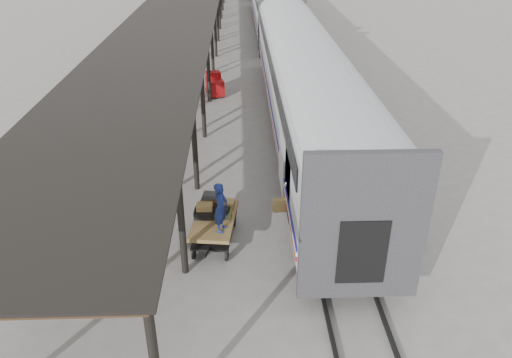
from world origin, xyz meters
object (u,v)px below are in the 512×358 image
object	(u,v)px
luggage_tug	(215,85)
porter	(221,207)
pedestrian	(190,95)
baggage_cart	(215,224)

from	to	relation	value
luggage_tug	porter	size ratio (longest dim) A/B	1.02
pedestrian	porter	bearing A→B (deg)	84.79
luggage_tug	porter	xyz separation A→B (m)	(0.82, -15.26, 1.06)
baggage_cart	pedestrian	bearing A→B (deg)	104.77
baggage_cart	luggage_tug	bearing A→B (deg)	98.83
baggage_cart	pedestrian	world-z (taller)	pedestrian
baggage_cart	pedestrian	distance (m)	12.36
porter	pedestrian	size ratio (longest dim) A/B	1.01
baggage_cart	pedestrian	size ratio (longest dim) A/B	1.63
baggage_cart	porter	distance (m)	1.22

